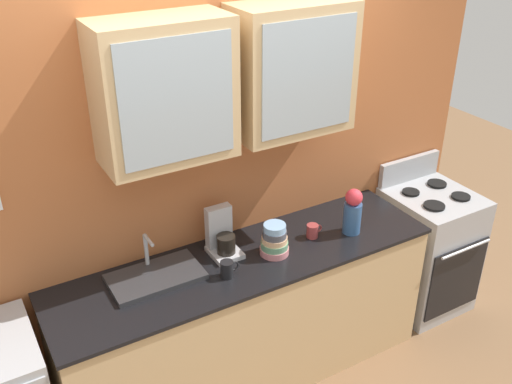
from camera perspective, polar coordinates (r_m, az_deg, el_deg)
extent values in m
plane|color=brown|center=(4.02, -0.81, -17.25)|extent=(10.00, 10.00, 0.00)
cube|color=#B76638|center=(3.51, -3.85, 1.46)|extent=(3.74, 0.10, 2.58)
cube|color=tan|center=(2.93, -8.96, 9.67)|extent=(0.68, 0.33, 0.72)
cube|color=#9EADB7|center=(2.79, -7.64, 8.75)|extent=(0.58, 0.01, 0.61)
cube|color=tan|center=(3.26, 3.49, 11.88)|extent=(0.68, 0.33, 0.72)
cube|color=#9EADB7|center=(3.13, 5.21, 11.10)|extent=(0.58, 0.01, 0.61)
cube|color=tan|center=(3.72, -0.86, -12.45)|extent=(2.32, 0.60, 0.89)
cube|color=black|center=(3.44, -0.92, -6.68)|extent=(2.34, 0.62, 0.02)
cube|color=#ADAFB5|center=(4.50, 16.30, -5.44)|extent=(0.56, 0.60, 0.91)
cube|color=black|center=(4.38, 18.98, -8.09)|extent=(0.52, 0.01, 0.55)
cylinder|color=#ADAFB5|center=(4.22, 19.84, -5.27)|extent=(0.45, 0.02, 0.02)
cube|color=#ADAFB5|center=(4.40, 14.72, 2.20)|extent=(0.54, 0.04, 0.18)
cylinder|color=black|center=(4.11, 17.01, -1.29)|extent=(0.14, 0.14, 0.02)
cylinder|color=black|center=(4.29, 19.37, -0.42)|extent=(0.13, 0.13, 0.02)
cylinder|color=black|center=(4.25, 14.88, -0.01)|extent=(0.12, 0.12, 0.02)
cylinder|color=black|center=(4.42, 17.26, 0.78)|extent=(0.14, 0.14, 0.02)
cube|color=#2D2D30|center=(3.31, -9.77, -8.16)|extent=(0.51, 0.30, 0.03)
cylinder|color=#ADAFB5|center=(3.34, -10.68, -5.55)|extent=(0.02, 0.02, 0.19)
cylinder|color=#ADAFB5|center=(3.24, -10.45, -4.65)|extent=(0.02, 0.12, 0.02)
cylinder|color=#D87F84|center=(3.47, 1.80, -5.70)|extent=(0.17, 0.17, 0.04)
cylinder|color=#669972|center=(3.45, 1.81, -5.21)|extent=(0.16, 0.16, 0.05)
cylinder|color=#E0AD7F|center=(3.43, 1.82, -4.71)|extent=(0.15, 0.15, 0.05)
cylinder|color=#4C4C54|center=(3.40, 1.83, -4.17)|extent=(0.14, 0.14, 0.05)
cylinder|color=#8CB7E0|center=(3.38, 1.84, -3.60)|extent=(0.13, 0.13, 0.05)
cylinder|color=#33598C|center=(3.67, 9.36, -2.52)|extent=(0.11, 0.11, 0.20)
sphere|color=#D8333F|center=(3.60, 9.54, -0.52)|extent=(0.11, 0.11, 0.11)
cylinder|color=black|center=(3.26, -2.86, -7.54)|extent=(0.07, 0.07, 0.10)
torus|color=black|center=(3.28, -2.18, -7.25)|extent=(0.06, 0.01, 0.06)
cylinder|color=#993838|center=(3.62, 5.52, -3.81)|extent=(0.07, 0.07, 0.08)
torus|color=#993838|center=(3.64, 6.08, -3.56)|extent=(0.05, 0.01, 0.05)
cube|color=#B7B7BC|center=(3.46, -3.07, -5.91)|extent=(0.17, 0.20, 0.03)
cylinder|color=black|center=(3.41, -2.94, -5.10)|extent=(0.11, 0.11, 0.11)
cube|color=#B7B7BC|center=(3.43, -3.67, -3.34)|extent=(0.15, 0.06, 0.26)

